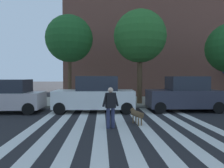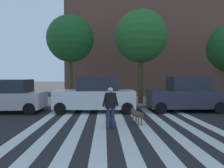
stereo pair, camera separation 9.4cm
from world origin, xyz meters
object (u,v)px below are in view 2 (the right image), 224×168
at_px(parked_car_third_in_line, 185,95).
at_px(dog_on_leash, 137,114).
at_px(parked_car_near_curb, 6,96).
at_px(parked_car_behind_first, 96,95).
at_px(street_tree_middle, 141,37).
at_px(street_tree_nearest, 70,39).
at_px(pedestrian_dog_walker, 110,105).

bearing_deg(parked_car_third_in_line, dog_on_leash, -137.02).
relative_size(parked_car_near_curb, dog_on_leash, 4.00).
bearing_deg(parked_car_behind_first, street_tree_middle, 38.74).
height_order(street_tree_nearest, dog_on_leash, street_tree_nearest).
distance_m(parked_car_near_curb, dog_on_leash, 7.82).
distance_m(parked_car_third_in_line, street_tree_middle, 5.17).
distance_m(street_tree_middle, pedestrian_dog_walker, 7.83).
relative_size(parked_car_third_in_line, dog_on_leash, 3.91).
bearing_deg(street_tree_nearest, parked_car_near_curb, -138.00).
distance_m(parked_car_third_in_line, pedestrian_dog_walker, 5.97).
xyz_separation_m(parked_car_near_curb, street_tree_nearest, (3.26, 2.94, 3.87)).
height_order(parked_car_behind_first, street_tree_nearest, street_tree_nearest).
bearing_deg(street_tree_nearest, parked_car_third_in_line, -21.97).
height_order(pedestrian_dog_walker, dog_on_leash, pedestrian_dog_walker).
xyz_separation_m(parked_car_behind_first, dog_on_leash, (1.90, -3.20, -0.54)).
bearing_deg(parked_car_near_curb, parked_car_behind_first, -0.02).
bearing_deg(dog_on_leash, street_tree_middle, 78.08).
relative_size(street_tree_middle, pedestrian_dog_walker, 4.06).
relative_size(parked_car_behind_first, parked_car_third_in_line, 1.10).
distance_m(street_tree_nearest, dog_on_leash, 8.45).
bearing_deg(street_tree_nearest, parked_car_behind_first, -56.50).
relative_size(parked_car_near_curb, parked_car_behind_first, 0.93).
relative_size(parked_car_behind_first, dog_on_leash, 4.30).
xyz_separation_m(parked_car_near_curb, parked_car_behind_first, (5.21, -0.00, 0.06)).
xyz_separation_m(street_tree_middle, pedestrian_dog_walker, (-2.36, -6.31, -3.99)).
bearing_deg(pedestrian_dog_walker, parked_car_near_curb, 147.34).
relative_size(parked_car_behind_first, street_tree_nearest, 0.74).
height_order(street_tree_middle, pedestrian_dog_walker, street_tree_middle).
bearing_deg(street_tree_middle, parked_car_third_in_line, -48.09).
height_order(parked_car_near_curb, street_tree_middle, street_tree_middle).
bearing_deg(parked_car_third_in_line, street_tree_nearest, 158.03).
bearing_deg(parked_car_near_curb, pedestrian_dog_walker, -32.66).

